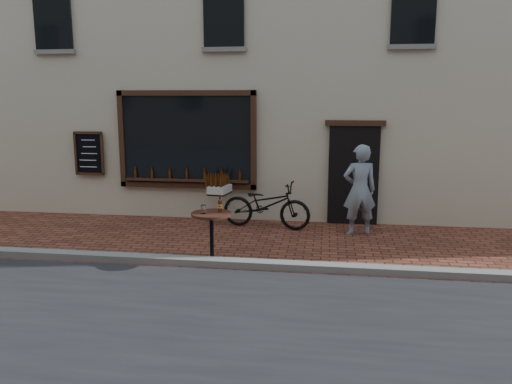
# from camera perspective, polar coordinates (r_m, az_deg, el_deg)

# --- Properties ---
(ground) EXTENTS (90.00, 90.00, 0.00)m
(ground) POSITION_cam_1_polar(r_m,az_deg,el_deg) (8.29, -1.48, -9.02)
(ground) COLOR #4D2619
(ground) RESTS_ON ground
(kerb) EXTENTS (90.00, 0.25, 0.12)m
(kerb) POSITION_cam_1_polar(r_m,az_deg,el_deg) (8.46, -1.25, -8.19)
(kerb) COLOR slate
(kerb) RESTS_ON ground
(shop_building) EXTENTS (28.00, 6.20, 10.00)m
(shop_building) POSITION_cam_1_polar(r_m,az_deg,el_deg) (14.42, 3.05, 19.47)
(shop_building) COLOR #BFB596
(shop_building) RESTS_ON ground
(cargo_bicycle) EXTENTS (2.38, 0.98, 1.10)m
(cargo_bicycle) POSITION_cam_1_polar(r_m,az_deg,el_deg) (10.85, 0.96, -1.39)
(cargo_bicycle) COLOR black
(cargo_bicycle) RESTS_ON ground
(bistro_table) EXTENTS (0.69, 0.69, 1.18)m
(bistro_table) POSITION_cam_1_polar(r_m,az_deg,el_deg) (8.55, -5.08, -4.03)
(bistro_table) COLOR black
(bistro_table) RESTS_ON ground
(pedestrian) EXTENTS (0.76, 0.58, 1.88)m
(pedestrian) POSITION_cam_1_polar(r_m,az_deg,el_deg) (10.44, 11.76, 0.22)
(pedestrian) COLOR gray
(pedestrian) RESTS_ON ground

